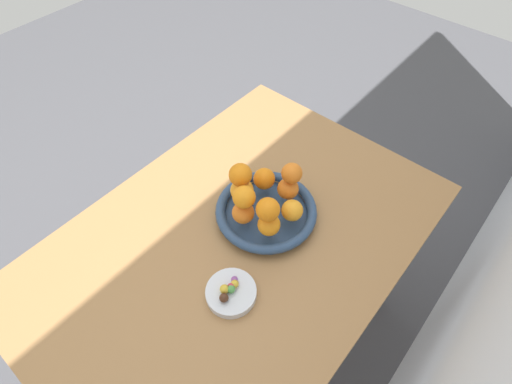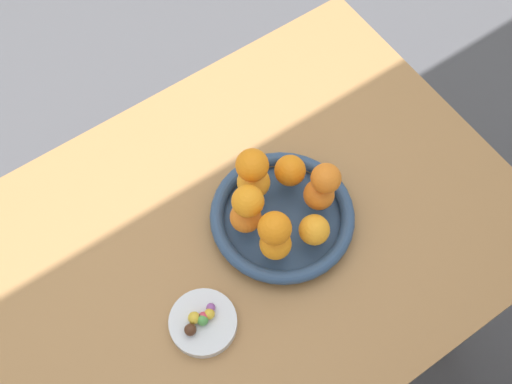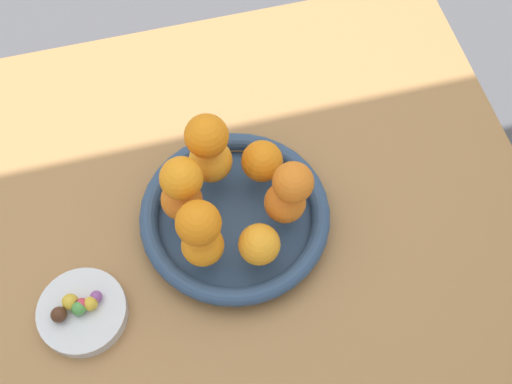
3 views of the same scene
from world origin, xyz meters
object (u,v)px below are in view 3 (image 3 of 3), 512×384
orange_3 (285,202)px  orange_5 (211,161)px  dining_table (172,253)px  candy_ball_2 (59,315)px  fruit_bowl (235,216)px  candy_ball_5 (80,309)px  candy_ball_6 (82,305)px  orange_0 (182,200)px  orange_2 (259,244)px  orange_8 (206,136)px  orange_9 (198,223)px  candy_ball_1 (78,306)px  orange_6 (293,182)px  orange_1 (203,245)px  orange_7 (181,178)px  candy_ball_4 (79,308)px  candy_ball_0 (91,304)px  orange_4 (262,161)px  candy_ball_7 (96,297)px  candy_dish (83,312)px  candy_ball_3 (70,302)px

orange_3 → orange_5: bearing=-46.3°
dining_table → candy_ball_2: bearing=33.4°
fruit_bowl → candy_ball_5: 0.24m
candy_ball_6 → orange_0: bearing=-147.3°
orange_2 → orange_8: size_ratio=0.94×
orange_9 → candy_ball_1: bearing=10.8°
dining_table → candy_ball_6: size_ratio=57.86×
orange_2 → orange_6: (-0.06, -0.05, 0.06)m
orange_1 → orange_2: (-0.07, 0.02, -0.00)m
orange_7 → candy_ball_2: (0.19, 0.11, -0.09)m
orange_0 → candy_ball_4: size_ratio=2.83×
dining_table → orange_5: (-0.09, -0.06, 0.16)m
dining_table → candy_ball_0: 0.19m
orange_4 → candy_ball_7: bearing=25.8°
dining_table → orange_8: size_ratio=18.28×
candy_dish → orange_1: orange_1 is taller
orange_2 → candy_ball_4: (0.25, 0.02, -0.04)m
candy_dish → orange_7: (-0.17, -0.10, 0.12)m
dining_table → orange_2: (-0.12, 0.08, 0.16)m
fruit_bowl → candy_ball_3: bearing=17.2°
orange_2 → orange_8: bearing=-75.6°
candy_ball_5 → candy_ball_6: size_ratio=0.89×
candy_ball_5 → orange_3: bearing=-167.3°
dining_table → candy_ball_5: (0.13, 0.10, 0.12)m
orange_9 → candy_ball_2: size_ratio=2.75×
candy_ball_1 → candy_ball_4: 0.00m
fruit_bowl → candy_ball_2: 0.27m
orange_5 → candy_ball_6: bearing=35.8°
orange_8 → candy_ball_1: orange_8 is taller
candy_ball_1 → candy_ball_2: 0.03m
orange_5 → orange_1: bearing=73.0°
orange_2 → orange_7: (0.08, -0.09, 0.06)m
orange_2 → orange_6: bearing=-139.2°
candy_ball_3 → candy_ball_6: (-0.01, 0.01, -0.00)m
orange_8 → candy_ball_5: 0.28m
candy_dish → orange_8: 0.29m
orange_8 → candy_ball_0: bearing=38.2°
orange_9 → candy_ball_3: (0.19, 0.03, -0.09)m
orange_3 → candy_ball_2: orange_3 is taller
orange_3 → orange_9: (0.12, 0.03, 0.06)m
orange_0 → candy_ball_2: orange_0 is taller
dining_table → orange_0: size_ratio=19.10×
orange_0 → orange_3: same height
orange_4 → orange_5: bearing=-14.2°
orange_3 → candy_ball_5: size_ratio=3.43×
orange_7 → candy_ball_3: 0.22m
orange_3 → orange_7: size_ratio=1.00×
orange_4 → candy_ball_7: (0.26, 0.13, -0.04)m
orange_1 → candy_ball_7: orange_1 is taller
candy_dish → orange_8: orange_8 is taller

